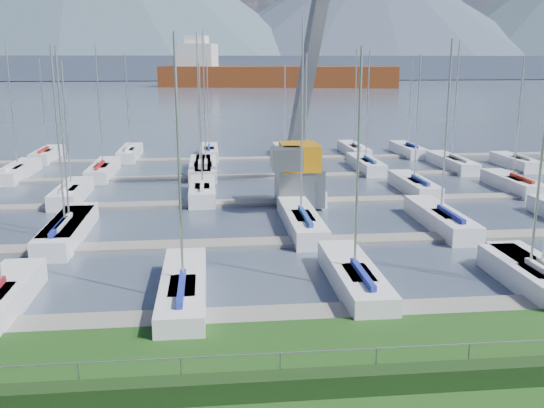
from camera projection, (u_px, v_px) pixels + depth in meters
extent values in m
cube|color=#414D60|center=(214.00, 84.00, 270.41)|extent=(800.00, 540.00, 0.20)
cube|color=black|center=(315.00, 383.00, 18.31)|extent=(80.00, 0.70, 0.70)
cylinder|color=gray|center=(313.00, 352.00, 18.50)|extent=(80.00, 0.04, 0.04)
cube|color=#465167|center=(212.00, 67.00, 336.65)|extent=(900.00, 80.00, 12.00)
cone|color=#414C60|center=(370.00, 11.00, 416.75)|extent=(300.00, 300.00, 85.00)
cube|color=slate|center=(287.00, 315.00, 24.63)|extent=(90.00, 1.60, 0.25)
cube|color=slate|center=(265.00, 243.00, 34.31)|extent=(90.00, 1.60, 0.25)
cube|color=slate|center=(252.00, 203.00, 43.98)|extent=(90.00, 1.60, 0.25)
cube|color=slate|center=(244.00, 177.00, 53.66)|extent=(90.00, 1.60, 0.25)
cube|color=slate|center=(238.00, 159.00, 63.33)|extent=(90.00, 1.60, 0.25)
cube|color=slate|center=(299.00, 186.00, 42.86)|extent=(3.24, 3.24, 2.60)
cube|color=#C77A0B|center=(300.00, 156.00, 42.38)|extent=(2.64, 3.43, 1.80)
cube|color=#5A5D61|center=(316.00, 26.00, 44.83)|extent=(2.82, 11.23, 19.89)
cube|color=slate|center=(286.00, 158.00, 40.28)|extent=(2.02, 2.22, 1.40)
cube|color=brown|center=(278.00, 80.00, 233.69)|extent=(92.12, 36.06, 10.00)
cube|color=silver|center=(197.00, 60.00, 235.05)|extent=(16.56, 16.56, 12.00)
cube|color=silver|center=(197.00, 41.00, 233.43)|extent=(9.46, 9.46, 4.00)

